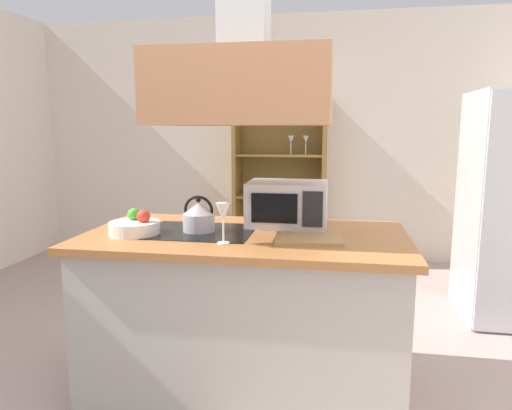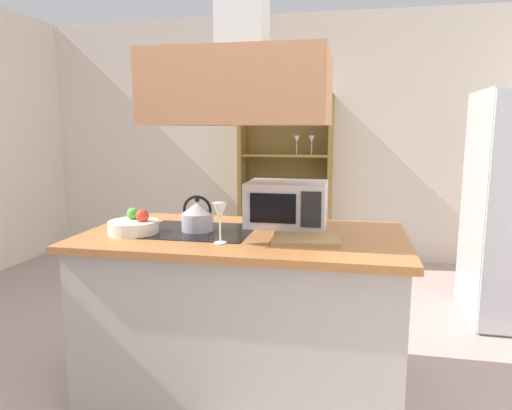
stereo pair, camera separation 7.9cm
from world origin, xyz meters
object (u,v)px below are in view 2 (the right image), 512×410
dish_cabinet (286,189)px  microwave (287,204)px  wine_glass_on_counter (220,213)px  fruit_bowl (134,226)px  cutting_board (306,239)px  kettle (197,216)px

dish_cabinet → microwave: 2.44m
wine_glass_on_counter → fruit_bowl: 0.55m
cutting_board → microwave: bearing=112.5°
dish_cabinet → fruit_bowl: dish_cabinet is taller
cutting_board → wine_glass_on_counter: (-0.42, -0.14, 0.14)m
kettle → microwave: microwave is taller
dish_cabinet → microwave: (0.33, -2.41, 0.22)m
microwave → wine_glass_on_counter: size_ratio=2.23×
microwave → wine_glass_on_counter: 0.56m
microwave → fruit_bowl: bearing=-154.8°
wine_glass_on_counter → fruit_bowl: (-0.52, 0.12, -0.11)m
kettle → fruit_bowl: bearing=-159.6°
microwave → fruit_bowl: 0.88m
wine_glass_on_counter → microwave: bearing=61.7°
wine_glass_on_counter → dish_cabinet: bearing=91.3°
dish_cabinet → microwave: size_ratio=3.95×
dish_cabinet → wine_glass_on_counter: (0.06, -2.90, 0.25)m
kettle → microwave: (0.47, 0.25, 0.05)m
kettle → wine_glass_on_counter: 0.32m
cutting_board → wine_glass_on_counter: bearing=-161.7°
cutting_board → dish_cabinet: bearing=99.8°
cutting_board → fruit_bowl: size_ratio=1.25×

